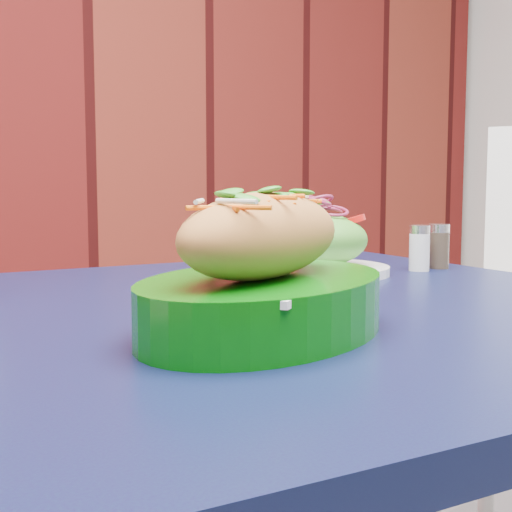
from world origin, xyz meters
TOP-DOWN VIEW (x-y plane):
  - cafe_table at (0.44, 1.71)m, footprint 0.91×0.91m
  - banh_mi_basket at (0.31, 1.60)m, footprint 0.33×0.28m
  - salad_plate at (0.61, 1.86)m, footprint 0.19×0.19m
  - salt_shaker at (0.75, 1.79)m, footprint 0.03×0.03m
  - pepper_shaker at (0.79, 1.79)m, footprint 0.03×0.03m

SIDE VIEW (x-z plane):
  - cafe_table at x=0.44m, z-range 0.29..1.04m
  - salt_shaker at x=0.75m, z-range 0.75..0.82m
  - pepper_shaker at x=0.79m, z-range 0.75..0.82m
  - salad_plate at x=0.61m, z-range 0.73..0.85m
  - banh_mi_basket at x=0.31m, z-range 0.74..0.86m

